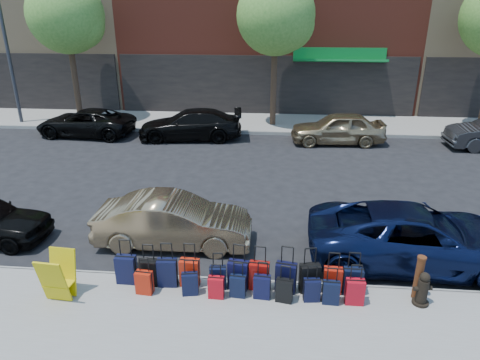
# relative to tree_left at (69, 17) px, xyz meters

# --- Properties ---
(ground) EXTENTS (120.00, 120.00, 0.00)m
(ground) POSITION_rel_tree_left_xyz_m (9.86, -9.50, -5.41)
(ground) COLOR black
(ground) RESTS_ON ground
(sidewalk_near) EXTENTS (60.00, 4.00, 0.15)m
(sidewalk_near) POSITION_rel_tree_left_xyz_m (9.86, -16.00, -5.34)
(sidewalk_near) COLOR gray
(sidewalk_near) RESTS_ON ground
(sidewalk_far) EXTENTS (60.00, 4.00, 0.15)m
(sidewalk_far) POSITION_rel_tree_left_xyz_m (9.86, 0.50, -5.34)
(sidewalk_far) COLOR gray
(sidewalk_far) RESTS_ON ground
(curb_near) EXTENTS (60.00, 0.08, 0.15)m
(curb_near) POSITION_rel_tree_left_xyz_m (9.86, -13.98, -5.34)
(curb_near) COLOR gray
(curb_near) RESTS_ON ground
(curb_far) EXTENTS (60.00, 0.08, 0.15)m
(curb_far) POSITION_rel_tree_left_xyz_m (9.86, -1.52, -5.34)
(curb_far) COLOR gray
(curb_far) RESTS_ON ground
(tree_left) EXTENTS (3.80, 3.80, 7.27)m
(tree_left) POSITION_rel_tree_left_xyz_m (0.00, 0.00, 0.00)
(tree_left) COLOR black
(tree_left) RESTS_ON sidewalk_far
(tree_center) EXTENTS (3.80, 3.80, 7.27)m
(tree_center) POSITION_rel_tree_left_xyz_m (10.50, 0.00, 0.00)
(tree_center) COLOR black
(tree_center) RESTS_ON sidewalk_far
(streetlight) EXTENTS (2.59, 0.18, 8.00)m
(streetlight) POSITION_rel_tree_left_xyz_m (-2.94, -0.70, -0.75)
(streetlight) COLOR #333338
(streetlight) RESTS_ON sidewalk_far
(suitcase_front_0) EXTENTS (0.44, 0.25, 1.06)m
(suitcase_front_0) POSITION_rel_tree_left_xyz_m (7.35, -14.29, -4.93)
(suitcase_front_0) COLOR black
(suitcase_front_0) RESTS_ON sidewalk_near
(suitcase_front_1) EXTENTS (0.41, 0.24, 0.98)m
(suitcase_front_1) POSITION_rel_tree_left_xyz_m (7.87, -14.32, -4.95)
(suitcase_front_1) COLOR black
(suitcase_front_1) RESTS_ON sidewalk_near
(suitcase_front_2) EXTENTS (0.44, 0.26, 1.03)m
(suitcase_front_2) POSITION_rel_tree_left_xyz_m (8.29, -14.32, -4.94)
(suitcase_front_2) COLOR black
(suitcase_front_2) RESTS_ON sidewalk_near
(suitcase_front_3) EXTENTS (0.43, 0.25, 1.02)m
(suitcase_front_3) POSITION_rel_tree_left_xyz_m (8.78, -14.27, -4.94)
(suitcase_front_3) COLOR #B01D0B
(suitcase_front_3) RESTS_ON sidewalk_near
(suitcase_front_4) EXTENTS (0.37, 0.23, 0.86)m
(suitcase_front_4) POSITION_rel_tree_left_xyz_m (9.42, -14.34, -4.99)
(suitcase_front_4) COLOR black
(suitcase_front_4) RESTS_ON sidewalk_near
(suitcase_front_5) EXTENTS (0.47, 0.30, 1.06)m
(suitcase_front_5) POSITION_rel_tree_left_xyz_m (9.86, -14.28, -4.93)
(suitcase_front_5) COLOR black
(suitcase_front_5) RESTS_ON sidewalk_near
(suitcase_front_6) EXTENTS (0.45, 0.27, 1.02)m
(suitcase_front_6) POSITION_rel_tree_left_xyz_m (10.32, -14.26, -4.94)
(suitcase_front_6) COLOR maroon
(suitcase_front_6) RESTS_ON sidewalk_near
(suitcase_front_7) EXTENTS (0.48, 0.32, 1.06)m
(suitcase_front_7) POSITION_rel_tree_left_xyz_m (10.89, -14.29, -4.93)
(suitcase_front_7) COLOR black
(suitcase_front_7) RESTS_ON sidewalk_near
(suitcase_front_8) EXTENTS (0.47, 0.32, 1.04)m
(suitcase_front_8) POSITION_rel_tree_left_xyz_m (11.41, -14.26, -4.94)
(suitcase_front_8) COLOR black
(suitcase_front_8) RESTS_ON sidewalk_near
(suitcase_front_9) EXTENTS (0.40, 0.24, 0.95)m
(suitcase_front_9) POSITION_rel_tree_left_xyz_m (11.90, -14.26, -4.96)
(suitcase_front_9) COLOR #9D160A
(suitcase_front_9) RESTS_ON sidewalk_near
(suitcase_front_10) EXTENTS (0.41, 0.23, 0.98)m
(suitcase_front_10) POSITION_rel_tree_left_xyz_m (12.32, -14.27, -4.95)
(suitcase_front_10) COLOR black
(suitcase_front_10) RESTS_ON sidewalk_near
(suitcase_back_1) EXTENTS (0.37, 0.24, 0.84)m
(suitcase_back_1) POSITION_rel_tree_left_xyz_m (7.86, -14.64, -5.00)
(suitcase_back_1) COLOR #AF1E0B
(suitcase_back_1) RESTS_ON sidewalk_near
(suitcase_back_3) EXTENTS (0.38, 0.26, 0.82)m
(suitcase_back_3) POSITION_rel_tree_left_xyz_m (8.85, -14.59, -5.01)
(suitcase_back_3) COLOR black
(suitcase_back_3) RESTS_ON sidewalk_near
(suitcase_back_4) EXTENTS (0.34, 0.20, 0.79)m
(suitcase_back_4) POSITION_rel_tree_left_xyz_m (9.42, -14.66, -5.02)
(suitcase_back_4) COLOR #B20B16
(suitcase_back_4) RESTS_ON sidewalk_near
(suitcase_back_5) EXTENTS (0.35, 0.22, 0.80)m
(suitcase_back_5) POSITION_rel_tree_left_xyz_m (9.88, -14.57, -5.01)
(suitcase_back_5) COLOR black
(suitcase_back_5) RESTS_ON sidewalk_near
(suitcase_back_6) EXTENTS (0.37, 0.23, 0.84)m
(suitcase_back_6) POSITION_rel_tree_left_xyz_m (10.39, -14.58, -5.00)
(suitcase_back_6) COLOR black
(suitcase_back_6) RESTS_ON sidewalk_near
(suitcase_back_7) EXTENTS (0.38, 0.26, 0.83)m
(suitcase_back_7) POSITION_rel_tree_left_xyz_m (10.86, -14.65, -5.00)
(suitcase_back_7) COLOR black
(suitcase_back_7) RESTS_ON sidewalk_near
(suitcase_back_8) EXTENTS (0.36, 0.24, 0.81)m
(suitcase_back_8) POSITION_rel_tree_left_xyz_m (11.43, -14.58, -5.01)
(suitcase_back_8) COLOR black
(suitcase_back_8) RESTS_ON sidewalk_near
(suitcase_back_9) EXTENTS (0.35, 0.22, 0.82)m
(suitcase_back_9) POSITION_rel_tree_left_xyz_m (11.83, -14.63, -5.01)
(suitcase_back_9) COLOR black
(suitcase_back_9) RESTS_ON sidewalk_near
(suitcase_back_10) EXTENTS (0.38, 0.22, 0.90)m
(suitcase_back_10) POSITION_rel_tree_left_xyz_m (12.32, -14.60, -4.98)
(suitcase_back_10) COLOR #A80A18
(suitcase_back_10) RESTS_ON sidewalk_near
(fire_hydrant) EXTENTS (0.39, 0.34, 0.75)m
(fire_hydrant) POSITION_rel_tree_left_xyz_m (13.70, -14.50, -4.91)
(fire_hydrant) COLOR black
(fire_hydrant) RESTS_ON sidewalk_near
(bollard) EXTENTS (0.19, 0.19, 1.00)m
(bollard) POSITION_rel_tree_left_xyz_m (13.65, -14.29, -4.74)
(bollard) COLOR #38190C
(bollard) RESTS_ON sidewalk_near
(display_rack) EXTENTS (0.62, 0.68, 1.04)m
(display_rack) POSITION_rel_tree_left_xyz_m (6.13, -14.96, -4.75)
(display_rack) COLOR #D1B90B
(display_rack) RESTS_ON sidewalk_near
(car_near_1) EXTENTS (4.11, 1.51, 1.34)m
(car_near_1) POSITION_rel_tree_left_xyz_m (7.97, -12.31, -4.74)
(car_near_1) COLOR #967E5C
(car_near_1) RESTS_ON ground
(car_near_2) EXTENTS (5.26, 2.57, 1.44)m
(car_near_2) POSITION_rel_tree_left_xyz_m (14.04, -12.66, -4.69)
(car_near_2) COLOR #0C1538
(car_near_2) RESTS_ON ground
(car_far_0) EXTENTS (4.83, 2.47, 1.30)m
(car_far_0) POSITION_rel_tree_left_xyz_m (1.26, -2.44, -4.76)
(car_far_0) COLOR black
(car_far_0) RESTS_ON ground
(car_far_1) EXTENTS (5.05, 2.47, 1.42)m
(car_far_1) POSITION_rel_tree_left_xyz_m (6.48, -2.58, -4.70)
(car_far_1) COLOR black
(car_far_1) RESTS_ON ground
(car_far_2) EXTENTS (4.35, 1.96, 1.45)m
(car_far_2) POSITION_rel_tree_left_xyz_m (13.39, -2.68, -4.69)
(car_far_2) COLOR #96815C
(car_far_2) RESTS_ON ground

